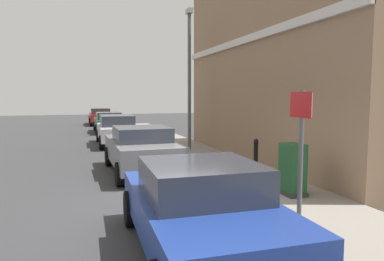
% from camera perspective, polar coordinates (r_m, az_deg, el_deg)
% --- Properties ---
extents(ground, '(80.00, 80.00, 0.00)m').
position_cam_1_polar(ground, '(8.27, -1.09, -10.95)').
color(ground, '#38383A').
extents(sidewalk, '(2.34, 30.00, 0.15)m').
position_cam_1_polar(sidewalk, '(14.44, -0.31, -3.52)').
color(sidewalk, gray).
rests_on(sidewalk, ground).
extents(corner_building, '(7.22, 11.06, 7.03)m').
position_cam_1_polar(corner_building, '(14.39, 21.43, 9.81)').
color(corner_building, '#937256').
rests_on(corner_building, ground).
extents(car_blue, '(2.05, 3.99, 1.38)m').
position_cam_1_polar(car_blue, '(5.40, 1.41, -12.11)').
color(car_blue, navy).
rests_on(car_blue, ground).
extents(car_grey, '(1.95, 4.03, 1.42)m').
position_cam_1_polar(car_grey, '(10.97, -8.09, -2.94)').
color(car_grey, slate).
rests_on(car_grey, ground).
extents(car_silver, '(1.88, 4.10, 1.44)m').
position_cam_1_polar(car_silver, '(17.54, -11.93, 0.18)').
color(car_silver, '#B7B7BC').
rests_on(car_silver, ground).
extents(car_green, '(1.82, 3.92, 1.31)m').
position_cam_1_polar(car_green, '(23.73, -13.22, 1.40)').
color(car_green, '#195933').
rests_on(car_green, ground).
extents(car_red, '(1.83, 4.49, 1.37)m').
position_cam_1_polar(car_red, '(30.39, -14.50, 2.28)').
color(car_red, maroon).
rests_on(car_red, ground).
extents(utility_cabinet, '(0.46, 0.61, 1.15)m').
position_cam_1_polar(utility_cabinet, '(8.28, 15.79, -6.28)').
color(utility_cabinet, '#1E4C28').
rests_on(utility_cabinet, sidewalk).
extents(bollard_near_cabinet, '(0.14, 0.14, 1.04)m').
position_cam_1_polar(bollard_near_cabinet, '(9.93, 10.17, -4.08)').
color(bollard_near_cabinet, black).
rests_on(bollard_near_cabinet, sidewalk).
extents(street_sign, '(0.08, 0.60, 2.30)m').
position_cam_1_polar(street_sign, '(6.36, 17.03, -0.89)').
color(street_sign, '#59595B').
rests_on(street_sign, sidewalk).
extents(lamppost, '(0.20, 0.44, 5.72)m').
position_cam_1_polar(lamppost, '(14.80, -0.42, 9.23)').
color(lamppost, '#59595B').
rests_on(lamppost, sidewalk).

